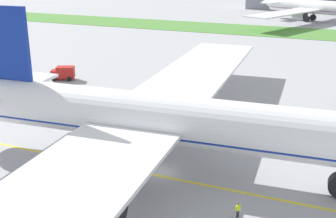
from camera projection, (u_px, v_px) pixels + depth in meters
ground_plane at (160, 171)px, 50.48m from camera, size 600.00×600.00×0.00m
apron_taxi_line at (156, 175)px, 49.57m from camera, size 280.00×0.36×0.01m
grass_median_strip at (291, 32)px, 145.74m from camera, size 320.00×24.00×0.10m
airliner_foreground at (154, 119)px, 49.34m from camera, size 61.50×99.06×18.21m
ground_crew_wingwalker_port at (238, 209)px, 41.17m from camera, size 0.42×0.49×1.59m
service_truck_catering_van at (63, 73)px, 88.27m from camera, size 5.10×3.94×2.77m
parked_airliner_far_left at (317, 7)px, 168.61m from camera, size 48.19×78.25×16.57m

